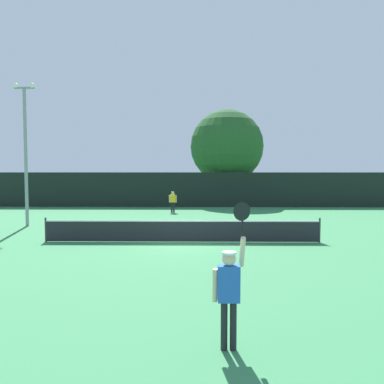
{
  "coord_description": "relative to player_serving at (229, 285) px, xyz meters",
  "views": [
    {
      "loc": [
        0.68,
        -16.81,
        3.16
      ],
      "look_at": [
        0.37,
        4.98,
        1.91
      ],
      "focal_mm": 36.36,
      "sensor_mm": 36.0,
      "label": 1
    }
  ],
  "objects": [
    {
      "name": "player_serving",
      "position": [
        0.0,
        0.0,
        0.0
      ],
      "size": [
        0.67,
        0.4,
        2.6
      ],
      "color": "blue",
      "rests_on": "ground"
    },
    {
      "name": "large_tree",
      "position": [
        2.14,
        29.25,
        4.14
      ],
      "size": [
        6.7,
        6.7,
        8.65
      ],
      "color": "brown",
      "rests_on": "ground"
    },
    {
      "name": "perimeter_fence",
      "position": [
        -1.24,
        26.2,
        0.31
      ],
      "size": [
        34.96,
        0.12,
        2.94
      ],
      "primitive_type": "cube",
      "color": "black",
      "rests_on": "ground"
    },
    {
      "name": "tennis_ball",
      "position": [
        -0.3,
        13.88,
        -1.12
      ],
      "size": [
        0.07,
        0.07,
        0.07
      ],
      "primitive_type": "sphere",
      "color": "#CCE033",
      "rests_on": "ground"
    },
    {
      "name": "ground_plane",
      "position": [
        -1.24,
        10.13,
        -1.16
      ],
      "size": [
        120.0,
        120.0,
        0.0
      ],
      "primitive_type": "plane",
      "color": "#387F4C"
    },
    {
      "name": "tennis_net",
      "position": [
        -1.24,
        10.13,
        -0.65
      ],
      "size": [
        12.05,
        0.08,
        1.07
      ],
      "color": "#232328",
      "rests_on": "ground"
    },
    {
      "name": "light_pole",
      "position": [
        -10.12,
        14.85,
        3.37
      ],
      "size": [
        1.18,
        0.28,
        7.93
      ],
      "color": "gray",
      "rests_on": "ground"
    },
    {
      "name": "player_receiving",
      "position": [
        -2.37,
        21.73,
        -0.22
      ],
      "size": [
        0.57,
        0.23,
        1.55
      ],
      "rotation": [
        0.0,
        0.0,
        3.14
      ],
      "color": "yellow",
      "rests_on": "ground"
    },
    {
      "name": "parked_car_near",
      "position": [
        5.81,
        31.75,
        -0.38
      ],
      "size": [
        2.02,
        4.25,
        1.69
      ],
      "rotation": [
        0.0,
        0.0,
        0.03
      ],
      "color": "#B7B7BC",
      "rests_on": "ground"
    }
  ]
}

